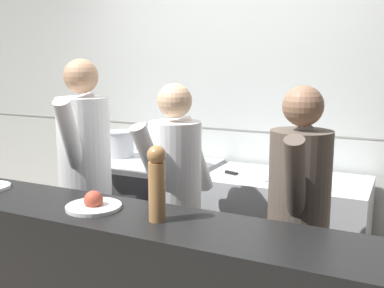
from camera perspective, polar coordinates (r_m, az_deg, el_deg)
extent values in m
cube|color=silver|center=(3.74, 4.88, 4.22)|extent=(8.00, 0.06, 2.60)
cube|color=gray|center=(3.73, 4.67, 1.89)|extent=(8.00, 0.00, 0.01)
cube|color=#38383D|center=(3.80, -4.97, -9.16)|extent=(0.98, 0.70, 0.86)
cube|color=#B7BABF|center=(3.68, -5.08, -2.56)|extent=(1.00, 0.71, 0.04)
cube|color=#B7BABF|center=(3.52, -7.81, -9.76)|extent=(0.88, 0.03, 0.10)
cube|color=#B7BABF|center=(3.40, 11.73, -11.50)|extent=(1.13, 0.65, 0.89)
cylinder|color=#B7BABF|center=(3.88, -9.20, 0.01)|extent=(0.24, 0.24, 0.22)
cylinder|color=#B7BABF|center=(3.86, -9.24, 1.54)|extent=(0.25, 0.25, 0.01)
cylinder|color=#B7BABF|center=(3.68, -4.65, -0.39)|extent=(0.25, 0.25, 0.23)
cylinder|color=#B7BABF|center=(3.66, -4.68, 1.28)|extent=(0.26, 0.26, 0.01)
cylinder|color=#B7BABF|center=(3.50, -0.88, -1.51)|extent=(0.22, 0.22, 0.16)
cylinder|color=#B7BABF|center=(3.48, -0.88, -0.31)|extent=(0.24, 0.24, 0.01)
cone|color=#B7BABF|center=(3.22, 11.57, -3.54)|extent=(0.22, 0.22, 0.10)
cube|color=#B7BABF|center=(3.20, 7.57, -4.33)|extent=(0.25, 0.12, 0.01)
cube|color=black|center=(3.31, 5.04, -3.68)|extent=(0.11, 0.06, 0.02)
cylinder|color=white|center=(2.28, -12.37, -7.79)|extent=(0.27, 0.27, 0.02)
sphere|color=#B24733|center=(2.27, -12.40, -6.98)|extent=(0.10, 0.10, 0.10)
cylinder|color=#AD7A47|center=(2.03, -4.47, -6.08)|extent=(0.08, 0.08, 0.27)
sphere|color=#AD7A47|center=(1.99, -4.54, -1.36)|extent=(0.08, 0.08, 0.08)
cube|color=black|center=(3.31, -12.99, -12.98)|extent=(0.34, 0.27, 0.81)
cylinder|color=white|center=(3.09, -13.54, -0.36)|extent=(0.44, 0.44, 0.67)
sphere|color=tan|center=(3.04, -13.92, 8.36)|extent=(0.23, 0.23, 0.23)
cylinder|color=white|center=(3.27, -12.28, 1.66)|extent=(0.20, 0.35, 0.56)
cylinder|color=white|center=(2.89, -15.09, 0.41)|extent=(0.20, 0.35, 0.56)
cube|color=black|center=(2.98, -2.06, -16.11)|extent=(0.31, 0.24, 0.74)
cylinder|color=white|center=(2.75, -2.15, -3.44)|extent=(0.40, 0.40, 0.61)
sphere|color=#D8AD84|center=(2.68, -2.21, 5.52)|extent=(0.21, 0.21, 0.21)
cylinder|color=white|center=(2.87, 0.46, -1.38)|extent=(0.18, 0.32, 0.51)
cylinder|color=white|center=(2.60, -5.04, -2.65)|extent=(0.18, 0.32, 0.51)
cylinder|color=brown|center=(2.42, 13.49, -5.50)|extent=(0.35, 0.35, 0.61)
sphere|color=#8C664C|center=(2.34, 13.93, 4.72)|extent=(0.21, 0.21, 0.21)
cylinder|color=brown|center=(2.59, 14.05, -2.86)|extent=(0.13, 0.32, 0.51)
cylinder|color=brown|center=(2.22, 12.98, -5.00)|extent=(0.13, 0.32, 0.51)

